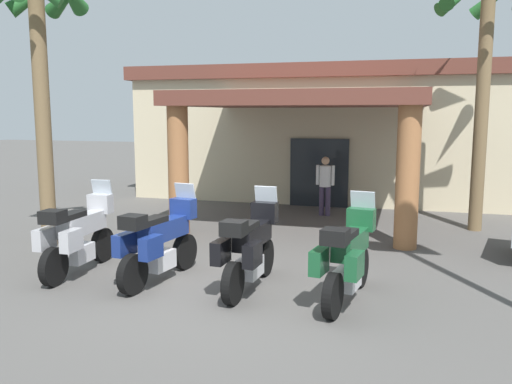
{
  "coord_description": "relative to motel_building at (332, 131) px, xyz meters",
  "views": [
    {
      "loc": [
        2.94,
        -7.84,
        2.88
      ],
      "look_at": [
        -0.37,
        2.97,
        1.2
      ],
      "focal_mm": 37.52,
      "sensor_mm": 36.0,
      "label": 1
    }
  ],
  "objects": [
    {
      "name": "palm_tree_near_portico",
      "position": [
        4.38,
        -4.9,
        2.63
      ],
      "size": [
        2.5,
        2.61,
        6.5
      ],
      "color": "brown",
      "rests_on": "ground_plane"
    },
    {
      "name": "motel_building",
      "position": [
        0.0,
        0.0,
        0.0
      ],
      "size": [
        13.21,
        11.16,
        4.39
      ],
      "rotation": [
        0.0,
        0.0,
        0.02
      ],
      "color": "beige",
      "rests_on": "ground_plane"
    },
    {
      "name": "motorcycle_silver",
      "position": [
        -2.81,
        -10.88,
        -1.54
      ],
      "size": [
        0.72,
        2.21,
        1.61
      ],
      "rotation": [
        0.0,
        0.0,
        1.61
      ],
      "color": "black",
      "rests_on": "ground_plane"
    },
    {
      "name": "palm_tree_roadside",
      "position": [
        -4.72,
        -9.24,
        2.18
      ],
      "size": [
        2.07,
        2.17,
        5.97
      ],
      "color": "brown",
      "rests_on": "ground_plane"
    },
    {
      "name": "ground_plane",
      "position": [
        0.06,
        -11.06,
        -2.24
      ],
      "size": [
        80.0,
        80.0,
        0.0
      ],
      "primitive_type": "plane",
      "color": "#514F4C"
    },
    {
      "name": "motorcycle_black",
      "position": [
        0.41,
        -10.82,
        -1.54
      ],
      "size": [
        0.71,
        2.21,
        1.61
      ],
      "rotation": [
        0.0,
        0.0,
        1.54
      ],
      "color": "black",
      "rests_on": "ground_plane"
    },
    {
      "name": "motorcycle_green",
      "position": [
        2.02,
        -10.95,
        -1.54
      ],
      "size": [
        0.8,
        2.21,
        1.61
      ],
      "rotation": [
        0.0,
        0.0,
        1.43
      ],
      "color": "black",
      "rests_on": "ground_plane"
    },
    {
      "name": "pedestrian",
      "position": [
        0.49,
        -4.11,
        -1.28
      ],
      "size": [
        0.53,
        0.32,
        1.67
      ],
      "rotation": [
        0.0,
        0.0,
        4.64
      ],
      "color": "#3F334C",
      "rests_on": "ground_plane"
    },
    {
      "name": "motorcycle_blue",
      "position": [
        -1.2,
        -10.87,
        -1.54
      ],
      "size": [
        0.79,
        2.21,
        1.61
      ],
      "rotation": [
        0.0,
        0.0,
        1.44
      ],
      "color": "black",
      "rests_on": "ground_plane"
    }
  ]
}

